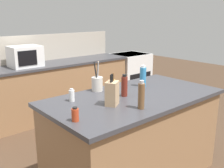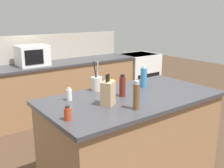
% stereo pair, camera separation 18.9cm
% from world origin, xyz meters
% --- Properties ---
extents(back_counter_run, '(2.75, 0.66, 0.94)m').
position_xyz_m(back_counter_run, '(0.30, 2.20, 0.47)').
color(back_counter_run, '#936B47').
rests_on(back_counter_run, ground_plane).
extents(wall_backsplash, '(2.71, 0.03, 0.46)m').
position_xyz_m(wall_backsplash, '(0.30, 2.52, 1.17)').
color(wall_backsplash, '#B2A899').
rests_on(wall_backsplash, back_counter_run).
extents(kitchen_island, '(1.84, 0.98, 0.94)m').
position_xyz_m(kitchen_island, '(0.00, 0.00, 0.47)').
color(kitchen_island, '#936B47').
rests_on(kitchen_island, ground_plane).
extents(range_oven, '(0.76, 0.65, 0.92)m').
position_xyz_m(range_oven, '(2.10, 2.20, 0.47)').
color(range_oven, white).
rests_on(range_oven, ground_plane).
extents(microwave, '(0.47, 0.39, 0.32)m').
position_xyz_m(microwave, '(-0.21, 2.20, 1.10)').
color(microwave, white).
rests_on(microwave, back_counter_run).
extents(knife_block, '(0.16, 0.15, 0.29)m').
position_xyz_m(knife_block, '(-0.36, -0.07, 1.05)').
color(knife_block, tan).
rests_on(knife_block, kitchen_island).
extents(utensil_crock, '(0.12, 0.12, 0.32)m').
position_xyz_m(utensil_crock, '(-0.18, 0.38, 1.02)').
color(utensil_crock, beige).
rests_on(utensil_crock, kitchen_island).
extents(vinegar_bottle, '(0.06, 0.06, 0.22)m').
position_xyz_m(vinegar_bottle, '(-0.09, 0.05, 1.05)').
color(vinegar_bottle, maroon).
rests_on(vinegar_bottle, kitchen_island).
extents(spice_jar_paprika, '(0.06, 0.06, 0.12)m').
position_xyz_m(spice_jar_paprika, '(-0.82, -0.17, 0.99)').
color(spice_jar_paprika, '#B73D1E').
rests_on(spice_jar_paprika, kitchen_island).
extents(salt_shaker, '(0.05, 0.05, 0.12)m').
position_xyz_m(salt_shaker, '(-0.58, 0.26, 1.00)').
color(salt_shaker, silver).
rests_on(salt_shaker, kitchen_island).
extents(pepper_grinder, '(0.06, 0.06, 0.26)m').
position_xyz_m(pepper_grinder, '(-0.23, -0.31, 1.06)').
color(pepper_grinder, brown).
rests_on(pepper_grinder, kitchen_island).
extents(dish_soap_bottle, '(0.07, 0.07, 0.25)m').
position_xyz_m(dish_soap_bottle, '(0.32, 0.19, 1.06)').
color(dish_soap_bottle, '#3384BC').
rests_on(dish_soap_bottle, kitchen_island).
extents(honey_jar, '(0.07, 0.07, 0.14)m').
position_xyz_m(honey_jar, '(-0.11, 0.21, 1.01)').
color(honey_jar, gold).
rests_on(honey_jar, kitchen_island).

